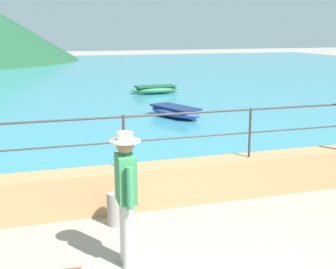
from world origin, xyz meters
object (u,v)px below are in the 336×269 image
at_px(person_walking, 126,193).
at_px(bollard, 115,209).
at_px(boat_0, 175,111).
at_px(boat_1, 155,89).

height_order(person_walking, bollard, person_walking).
bearing_deg(boat_0, bollard, -114.57).
xyz_separation_m(person_walking, boat_0, (3.66, 9.09, -0.72)).
distance_m(person_walking, boat_0, 9.83).
xyz_separation_m(boat_0, boat_1, (0.94, 5.72, 0.00)).
xyz_separation_m(person_walking, boat_1, (4.60, 14.82, -0.72)).
relative_size(person_walking, boat_1, 0.75).
relative_size(person_walking, bollard, 3.40).
distance_m(bollard, boat_1, 14.29).
xyz_separation_m(person_walking, bollard, (0.08, 1.26, -0.72)).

